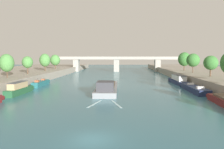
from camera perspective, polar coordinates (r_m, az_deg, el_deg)
The scene contains 16 objects.
ground_plane at distance 22.04m, azimuth -5.04°, elevation -16.38°, with size 400.00×400.00×0.00m, color #336675.
quay_left at distance 86.72m, azimuth -26.68°, elevation -0.27°, with size 36.00×170.00×2.53m, color gray.
barge_midriver at distance 50.92m, azimuth -1.29°, elevation -3.32°, with size 4.90×22.04×2.93m.
wake_behind_barge at distance 37.36m, azimuth -1.70°, elevation -7.57°, with size 5.60×5.92×0.03m.
moored_boat_left_lone at distance 50.89m, azimuth -22.80°, elevation -3.43°, with size 2.03×10.51×2.62m.
moored_boat_left_end at distance 63.38m, azimuth -17.84°, elevation -2.14°, with size 1.89×10.21×2.42m.
moored_boat_right_far at distance 53.76m, azimuth 20.40°, elevation -3.45°, with size 2.79×14.33×2.31m.
moored_boat_right_upstream at distance 67.94m, azimuth 16.69°, elevation -1.33°, with size 2.95×14.15×2.65m.
tree_left_second at distance 62.36m, azimuth -25.48°, elevation 2.71°, with size 3.60×3.60×6.09m.
tree_left_by_lamp at distance 73.96m, azimuth -20.94°, elevation 2.98°, with size 3.31×3.31×5.52m.
tree_left_far at distance 87.62m, azimuth -16.89°, elevation 3.56°, with size 4.04×4.04×6.53m.
tree_left_third at distance 100.04m, azimuth -14.43°, elevation 3.63°, with size 4.22×4.22×6.29m.
tree_right_nearest at distance 65.59m, azimuth 24.09°, elevation 2.75°, with size 3.82×3.82×5.66m.
tree_right_past_mid at distance 77.95m, azimuth 20.15°, elevation 3.48°, with size 4.32×4.32×6.41m.
tree_right_distant at distance 89.91m, azimuth 18.13°, elevation 3.78°, with size 4.79×4.79×7.08m.
bridge_far at distance 117.45m, azimuth 1.19°, elevation 3.26°, with size 67.12×4.40×7.97m.
Camera 1 is at (2.76, -20.40, 7.88)m, focal length 35.50 mm.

